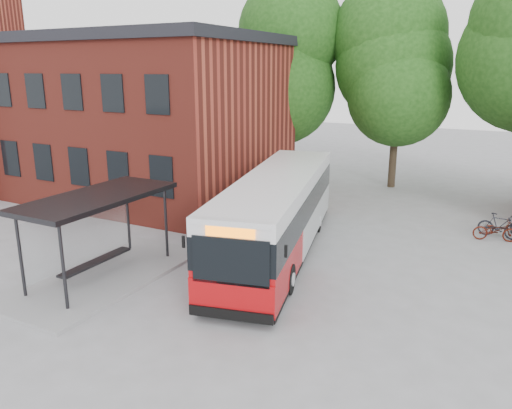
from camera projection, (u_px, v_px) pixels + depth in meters
The scene contains 8 objects.
ground at pixel (233, 293), 15.71m from camera, with size 100.00×100.00×0.00m, color gray.
station_building at pixel (114, 116), 28.10m from camera, with size 18.40×10.40×8.50m, color maroon, non-canonical shape.
bus_shelter at pixel (100, 237), 16.49m from camera, with size 3.60×7.00×2.90m, color #252528, non-canonical shape.
tree_0 at pixel (279, 91), 30.62m from camera, with size 7.92×7.92×11.00m, color #173D10, non-canonical shape.
tree_1 at pixel (397, 98), 28.41m from camera, with size 7.92×7.92×10.40m, color #173D10, non-canonical shape.
city_bus at pixel (278, 215), 18.71m from camera, with size 2.53×11.87×3.02m, color #A8090D, non-canonical shape.
bicycle_0 at pixel (495, 230), 20.32m from camera, with size 0.59×1.70×0.90m, color #48150B.
bicycle_1 at pixel (499, 226), 20.69m from camera, with size 0.48×1.71×1.03m, color black.
Camera 1 is at (7.33, -12.44, 6.83)m, focal length 35.00 mm.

